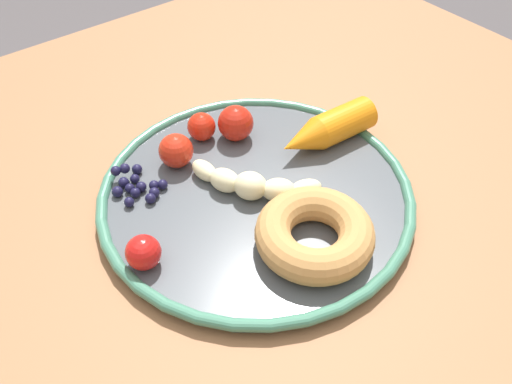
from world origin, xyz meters
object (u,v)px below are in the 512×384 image
at_px(blueberry_pile, 136,185).
at_px(tomato_near, 236,123).
at_px(carrot_orange, 327,130).
at_px(tomato_mid, 202,127).
at_px(tomato_far, 143,252).
at_px(plate, 256,194).
at_px(dining_table, 199,253).
at_px(banana, 252,184).
at_px(tomato_extra, 176,151).
at_px(donut, 315,234).

distance_m(blueberry_pile, tomato_near, 0.14).
bearing_deg(tomato_near, carrot_orange, 136.09).
distance_m(tomato_mid, tomato_far, 0.19).
xyz_separation_m(plate, carrot_orange, (-0.11, -0.01, 0.02)).
bearing_deg(carrot_orange, dining_table, -10.71).
relative_size(tomato_mid, tomato_far, 0.99).
height_order(dining_table, carrot_orange, carrot_orange).
height_order(banana, tomato_far, tomato_far).
height_order(blueberry_pile, tomato_near, tomato_near).
height_order(dining_table, banana, banana).
bearing_deg(tomato_far, plate, -175.39).
height_order(dining_table, blueberry_pile, blueberry_pile).
bearing_deg(plate, carrot_orange, -172.86).
height_order(tomato_near, tomato_mid, tomato_near).
bearing_deg(tomato_near, tomato_mid, -36.33).
height_order(carrot_orange, tomato_far, carrot_orange).
distance_m(blueberry_pile, tomato_extra, 0.06).
relative_size(dining_table, banana, 9.38).
bearing_deg(donut, tomato_far, -30.25).
bearing_deg(dining_table, blueberry_pile, -38.13).
bearing_deg(tomato_near, dining_table, 24.55).
bearing_deg(donut, tomato_extra, -77.71).
relative_size(blueberry_pile, tomato_mid, 1.85).
bearing_deg(plate, tomato_mid, -93.24).
bearing_deg(carrot_orange, plate, 7.14).
distance_m(dining_table, banana, 0.14).
relative_size(carrot_orange, donut, 1.09).
relative_size(dining_table, donut, 10.04).
height_order(plate, tomato_extra, tomato_extra).
distance_m(carrot_orange, tomato_mid, 0.14).
bearing_deg(tomato_extra, donut, 102.29).
distance_m(dining_table, tomato_mid, 0.15).
height_order(dining_table, tomato_near, tomato_near).
height_order(donut, blueberry_pile, donut).
distance_m(plate, tomato_mid, 0.11).
bearing_deg(tomato_near, banana, 63.59).
bearing_deg(blueberry_pile, plate, 140.21).
xyz_separation_m(donut, tomato_far, (0.14, -0.08, -0.00)).
xyz_separation_m(dining_table, tomato_mid, (-0.06, -0.06, 0.12)).
distance_m(tomato_near, tomato_far, 0.20).
relative_size(plate, tomato_mid, 10.08).
height_order(dining_table, donut, donut).
bearing_deg(banana, tomato_extra, -66.72).
bearing_deg(blueberry_pile, tomato_extra, -171.62).
distance_m(plate, donut, 0.09).
bearing_deg(dining_table, tomato_extra, -103.94).
xyz_separation_m(plate, tomato_far, (0.14, 0.01, 0.02)).
relative_size(carrot_orange, tomato_far, 3.72).
relative_size(plate, banana, 2.75).
bearing_deg(tomato_extra, carrot_orange, 154.09).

